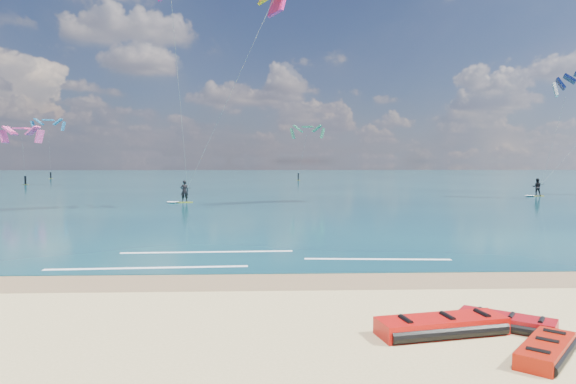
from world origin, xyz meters
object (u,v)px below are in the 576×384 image
(packed_kite_left, at_px, (441,334))
(kitesurfer_main, at_px, (202,85))
(packed_kite_mid, at_px, (506,328))
(kitesurfer_far, at_px, (568,125))
(packed_kite_right, at_px, (546,358))

(packed_kite_left, relative_size, kitesurfer_main, 0.16)
(packed_kite_mid, relative_size, kitesurfer_far, 0.16)
(kitesurfer_main, distance_m, kitesurfer_far, 37.53)
(packed_kite_left, height_order, kitesurfer_far, kitesurfer_far)
(packed_kite_mid, bearing_deg, kitesurfer_main, 144.88)
(kitesurfer_main, xyz_separation_m, kitesurfer_far, (36.19, 9.63, -2.52))
(packed_kite_left, distance_m, kitesurfer_main, 34.24)
(packed_kite_left, bearing_deg, packed_kite_right, -53.96)
(packed_kite_left, height_order, packed_kite_right, packed_kite_left)
(packed_kite_mid, height_order, kitesurfer_far, kitesurfer_far)
(packed_kite_left, relative_size, packed_kite_mid, 1.38)
(kitesurfer_main, relative_size, kitesurfer_far, 1.41)
(kitesurfer_far, bearing_deg, packed_kite_mid, -126.04)
(packed_kite_right, bearing_deg, kitesurfer_main, 59.28)
(packed_kite_left, xyz_separation_m, kitesurfer_main, (-9.17, 31.43, 10.00))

